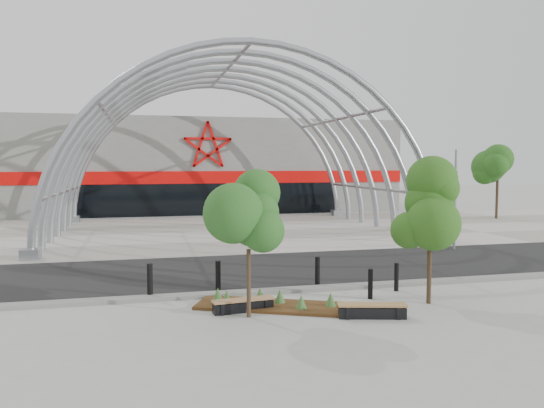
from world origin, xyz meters
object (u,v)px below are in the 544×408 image
at_px(signal_pole, 455,198).
at_px(bollard_2, 317,272).
at_px(bench_1, 372,311).
at_px(bench_0, 243,305).
at_px(street_tree_1, 431,209).
at_px(street_tree_0, 248,222).

bearing_deg(signal_pole, bollard_2, -146.92).
relative_size(signal_pole, bollard_2, 4.68).
bearing_deg(bollard_2, bench_1, -85.50).
bearing_deg(signal_pole, bench_0, -145.58).
distance_m(signal_pole, street_tree_1, 10.89).
height_order(bench_1, bollard_2, bollard_2).
height_order(street_tree_1, bench_0, street_tree_1).
bearing_deg(street_tree_1, signal_pole, 53.58).
height_order(signal_pole, bench_0, signal_pole).
xyz_separation_m(bench_1, bollard_2, (-0.30, 3.84, 0.33)).
height_order(street_tree_1, bench_1, street_tree_1).
bearing_deg(bench_0, bollard_2, 38.15).
height_order(signal_pole, street_tree_0, signal_pole).
distance_m(signal_pole, street_tree_0, 14.98).
bearing_deg(bench_1, signal_pole, 48.03).
bearing_deg(street_tree_0, signal_pole, 36.29).
bearing_deg(bollard_2, bench_0, -141.85).
height_order(street_tree_0, street_tree_1, street_tree_1).
relative_size(signal_pole, street_tree_0, 1.33).
relative_size(street_tree_0, bollard_2, 3.53).
height_order(signal_pole, bench_1, signal_pole).
distance_m(signal_pole, bollard_2, 11.02).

